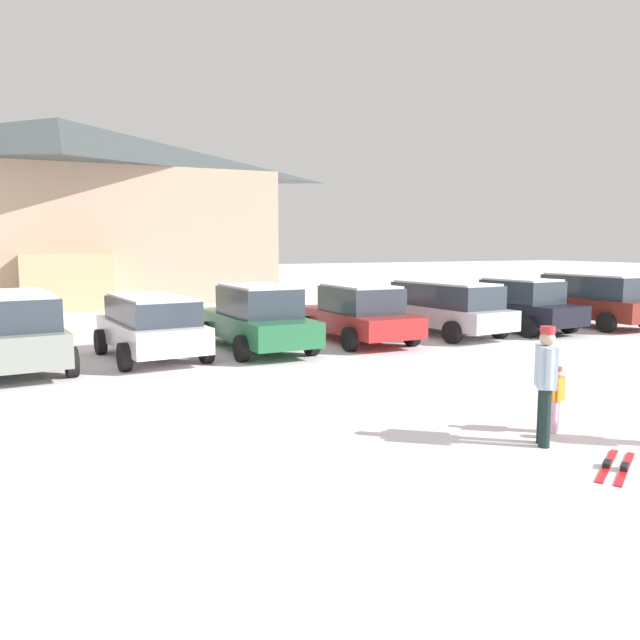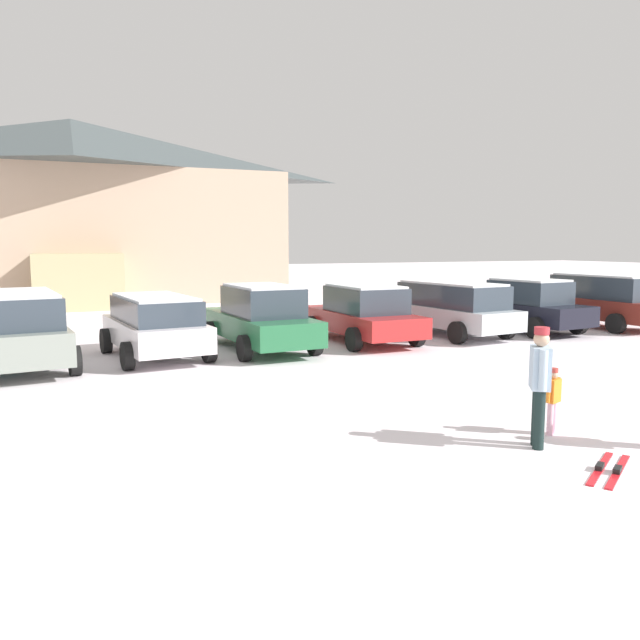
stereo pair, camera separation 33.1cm
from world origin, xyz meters
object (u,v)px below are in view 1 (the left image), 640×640
Objects in this scene: parked_maroon_van at (593,298)px; skier_adult_in_blue_parka at (546,379)px; parked_green_coupe at (256,318)px; skier_child_in_orange_jacket at (557,396)px; parked_black_sedan at (518,305)px; parked_silver_wagon at (444,306)px; parked_grey_wagon at (14,329)px; ski_lodge at (61,209)px; parked_white_suv at (151,325)px; parked_red_sedan at (358,313)px; pair_of_skis at (616,466)px.

parked_maroon_van is 2.68× the size of skier_adult_in_blue_parka.
parked_green_coupe is 4.82× the size of skier_child_in_orange_jacket.
parked_black_sedan is (8.89, -0.12, -0.02)m from parked_green_coupe.
parked_grey_wagon is at bearing -178.06° from parked_silver_wagon.
skier_adult_in_blue_parka is 0.80m from skier_child_in_orange_jacket.
parked_maroon_van is at bearing -1.70° from parked_green_coupe.
ski_lodge is 4.29× the size of parked_green_coupe.
parked_silver_wagon is (8.88, 0.16, 0.05)m from parked_white_suv.
parked_black_sedan is at bearing -4.81° from parked_silver_wagon.
parked_red_sedan is 9.02m from skier_child_in_orange_jacket.
skier_adult_in_blue_parka is (-5.28, -9.26, 0.05)m from parked_silver_wagon.
parked_black_sedan is 3.40× the size of pair_of_skis.
parked_maroon_van is at bearing -2.71° from parked_red_sedan.
parked_black_sedan is 0.99× the size of parked_maroon_van.
parked_black_sedan is at bearing 52.04° from pair_of_skis.
parked_white_suv reaches higher than skier_child_in_orange_jacket.
parked_green_coupe is at bearing 95.42° from skier_adult_in_blue_parka.
parked_grey_wagon is 2.62× the size of skier_adult_in_blue_parka.
skier_child_in_orange_jacket is (-7.42, -8.68, -0.29)m from parked_black_sedan.
parked_red_sedan is at bearing 76.45° from skier_adult_in_blue_parka.
parked_white_suv is 3.21× the size of pair_of_skis.
parked_red_sedan is 0.95× the size of parked_silver_wagon.
parked_green_coupe is at bearing 178.30° from parked_maroon_van.
parked_black_sedan is at bearing 175.77° from parked_maroon_van.
parked_maroon_van reaches higher than parked_silver_wagon.
parked_grey_wagon is 3.34× the size of pair_of_skis.
parked_black_sedan is 3.17m from parked_maroon_van.
parked_red_sedan reaches higher than parked_white_suv.
parked_grey_wagon is at bearing -96.91° from ski_lodge.
parked_black_sedan is at bearing -0.80° from parked_green_coupe.
parked_red_sedan is at bearing -179.23° from parked_silver_wagon.
skier_child_in_orange_jacket is (0.61, 0.36, -0.38)m from skier_adult_in_blue_parka.
ski_lodge is 19.51m from parked_red_sedan.
parked_green_coupe reaches higher than pair_of_skis.
ski_lodge reaches higher than parked_black_sedan.
ski_lodge is 20.69m from parked_silver_wagon.
parked_grey_wagon is 0.98× the size of parked_maroon_van.
parked_green_coupe is 3.65× the size of pair_of_skis.
pair_of_skis is (-7.88, -10.10, -0.83)m from parked_black_sedan.
ski_lodge reaches higher than parked_silver_wagon.
pair_of_skis is (-11.04, -9.87, -0.93)m from parked_maroon_van.
ski_lodge is at bearing 100.50° from skier_child_in_orange_jacket.
parked_silver_wagon is at bearing 175.50° from parked_maroon_van.
skier_adult_in_blue_parka is (4.37, -27.21, -3.56)m from ski_lodge.
parked_white_suv is 5.83m from parked_red_sedan.
parked_black_sedan is 12.08m from skier_adult_in_blue_parka.
skier_adult_in_blue_parka is at bearing -141.81° from parked_maroon_van.
skier_child_in_orange_jacket is at bearing -117.65° from parked_silver_wagon.
pair_of_skis is (0.14, -1.07, -0.92)m from skier_adult_in_blue_parka.
parked_grey_wagon is at bearing 130.25° from skier_child_in_orange_jacket.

